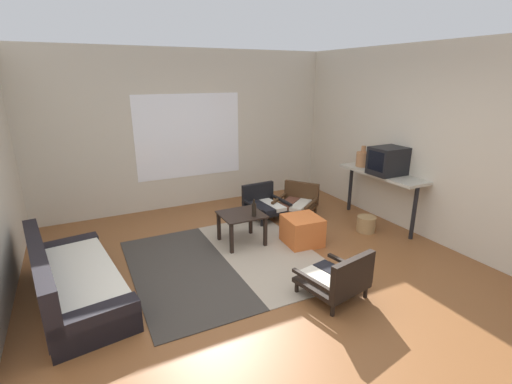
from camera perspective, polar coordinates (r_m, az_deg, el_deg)
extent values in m
plane|color=brown|center=(4.31, 2.42, -13.90)|extent=(7.80, 7.80, 0.00)
cube|color=beige|center=(6.58, -10.60, 9.50)|extent=(5.60, 0.12, 2.70)
cube|color=white|center=(6.53, -10.39, 8.58)|extent=(1.86, 0.01, 1.44)
cube|color=beige|center=(5.74, 25.15, 6.96)|extent=(0.12, 6.60, 2.70)
cube|color=#38332D|center=(4.60, -11.41, -12.00)|extent=(1.15, 2.31, 0.01)
cube|color=gray|center=(4.97, 1.61, -9.27)|extent=(1.15, 2.31, 0.01)
cube|color=black|center=(4.41, -25.82, -13.36)|extent=(1.00, 1.93, 0.22)
cube|color=beige|center=(4.34, -25.72, -11.43)|extent=(0.87, 1.74, 0.10)
cube|color=black|center=(4.27, -30.53, -10.98)|extent=(0.39, 1.85, 0.55)
cube|color=black|center=(5.13, -27.49, -8.47)|extent=(0.77, 0.28, 0.34)
cube|color=black|center=(3.68, -23.63, -18.65)|extent=(0.77, 0.28, 0.34)
cube|color=black|center=(5.04, -2.29, -3.51)|extent=(0.58, 0.54, 0.02)
cube|color=black|center=(5.23, -5.82, -5.38)|extent=(0.04, 0.04, 0.43)
cube|color=black|center=(5.42, -0.85, -4.47)|extent=(0.04, 0.04, 0.43)
cube|color=black|center=(4.84, -3.84, -7.32)|extent=(0.04, 0.04, 0.43)
cube|color=black|center=(5.04, 1.45, -6.26)|extent=(0.04, 0.04, 0.43)
cylinder|color=black|center=(5.97, 5.09, -3.84)|extent=(0.04, 0.04, 0.14)
cylinder|color=black|center=(5.72, 0.92, -4.79)|extent=(0.04, 0.04, 0.14)
cylinder|color=black|center=(6.40, 2.28, -2.28)|extent=(0.04, 0.04, 0.14)
cylinder|color=black|center=(6.16, -1.71, -3.09)|extent=(0.04, 0.04, 0.14)
cube|color=black|center=(6.03, 1.64, -2.64)|extent=(0.62, 0.66, 0.05)
cube|color=silver|center=(6.04, 2.57, -2.04)|extent=(0.23, 0.58, 0.06)
cube|color=black|center=(5.94, 0.91, -2.37)|extent=(0.23, 0.58, 0.06)
cube|color=black|center=(6.19, 0.28, -0.15)|extent=(0.59, 0.10, 0.34)
cube|color=black|center=(6.13, 3.83, -1.18)|extent=(0.08, 0.63, 0.04)
cube|color=black|center=(5.86, -0.62, -2.05)|extent=(0.08, 0.63, 0.04)
cylinder|color=black|center=(4.13, 6.38, -14.55)|extent=(0.04, 0.04, 0.13)
cylinder|color=black|center=(4.46, 11.35, -12.18)|extent=(0.04, 0.04, 0.13)
cylinder|color=black|center=(3.84, 11.89, -17.59)|extent=(0.04, 0.04, 0.13)
cylinder|color=black|center=(4.19, 16.74, -14.70)|extent=(0.04, 0.04, 0.13)
cube|color=black|center=(4.10, 11.68, -13.63)|extent=(0.70, 0.69, 0.05)
cube|color=beige|center=(4.01, 10.49, -13.37)|extent=(0.29, 0.56, 0.06)
cube|color=black|center=(4.15, 12.50, -12.36)|extent=(0.29, 0.56, 0.06)
cube|color=black|center=(3.85, 14.90, -12.43)|extent=(0.60, 0.18, 0.37)
cube|color=black|center=(3.86, 8.95, -13.62)|extent=(0.15, 0.59, 0.04)
cube|color=black|center=(4.23, 14.33, -10.95)|extent=(0.15, 0.59, 0.04)
cylinder|color=#472D19|center=(5.87, 7.59, -4.36)|extent=(0.04, 0.04, 0.13)
cylinder|color=#472D19|center=(6.05, 2.85, -3.53)|extent=(0.04, 0.04, 0.13)
cylinder|color=#472D19|center=(6.34, 9.25, -2.72)|extent=(0.04, 0.04, 0.13)
cylinder|color=#472D19|center=(6.51, 4.81, -2.00)|extent=(0.04, 0.04, 0.13)
cube|color=#472D19|center=(6.16, 6.15, -2.32)|extent=(0.86, 0.86, 0.05)
cube|color=beige|center=(6.09, 7.04, -2.05)|extent=(0.57, 0.49, 0.06)
cube|color=brown|center=(6.16, 5.17, -1.75)|extent=(0.57, 0.49, 0.06)
cube|color=#472D19|center=(6.34, 7.12, 0.07)|extent=(0.42, 0.53, 0.33)
cube|color=#472D19|center=(6.03, 8.72, -1.71)|extent=(0.52, 0.40, 0.04)
cube|color=#472D19|center=(6.22, 3.74, -0.92)|extent=(0.52, 0.40, 0.04)
cube|color=#D1662D|center=(5.16, 7.22, -5.97)|extent=(0.52, 0.52, 0.40)
cube|color=#B2AD9E|center=(5.96, 19.05, 2.74)|extent=(0.45, 1.47, 0.04)
cylinder|color=black|center=(5.65, 23.45, -3.03)|extent=(0.06, 0.06, 0.80)
cylinder|color=black|center=(6.54, 14.53, 0.62)|extent=(0.06, 0.06, 0.80)
cube|color=black|center=(5.83, 20.05, 4.62)|extent=(0.53, 0.40, 0.41)
cube|color=black|center=(5.64, 18.22, 4.60)|extent=(0.01, 0.31, 0.29)
cylinder|color=#A87047|center=(6.23, 16.33, 4.93)|extent=(0.21, 0.21, 0.23)
cylinder|color=#A87047|center=(6.20, 16.47, 6.45)|extent=(0.07, 0.07, 0.10)
cylinder|color=black|center=(4.92, -0.31, -2.79)|extent=(0.06, 0.06, 0.18)
cylinder|color=black|center=(4.88, -0.32, -1.46)|extent=(0.03, 0.03, 0.06)
cylinder|color=#9E7A4C|center=(5.78, 16.83, -4.82)|extent=(0.28, 0.28, 0.24)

